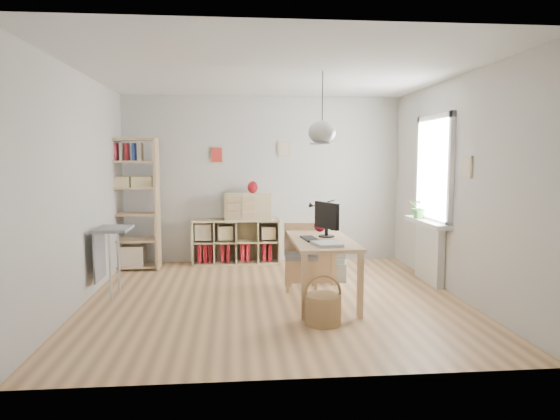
{
  "coord_description": "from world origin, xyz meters",
  "views": [
    {
      "loc": [
        -0.47,
        -5.93,
        1.71
      ],
      "look_at": [
        0.1,
        0.3,
        1.05
      ],
      "focal_mm": 32.0,
      "sensor_mm": 36.0,
      "label": 1
    }
  ],
  "objects": [
    {
      "name": "cube_shelf",
      "position": [
        -0.47,
        2.08,
        0.3
      ],
      "size": [
        1.4,
        0.38,
        0.72
      ],
      "color": "tan",
      "rests_on": "ground"
    },
    {
      "name": "yarn_ball",
      "position": [
        0.63,
        0.41,
        0.83
      ],
      "size": [
        0.15,
        0.15,
        0.15
      ],
      "primitive_type": "sphere",
      "color": "#460915",
      "rests_on": "desk"
    },
    {
      "name": "task_lamp",
      "position": [
        0.64,
        0.47,
        1.01
      ],
      "size": [
        0.36,
        0.13,
        0.38
      ],
      "color": "black",
      "rests_on": "desk"
    },
    {
      "name": "keyboard",
      "position": [
        0.41,
        -0.2,
        0.76
      ],
      "size": [
        0.19,
        0.41,
        0.02
      ],
      "primitive_type": "cube",
      "rotation": [
        0.0,
        0.0,
        0.1
      ],
      "color": "black",
      "rests_on": "desk"
    },
    {
      "name": "potted_plant",
      "position": [
        2.12,
        0.82,
        1.02
      ],
      "size": [
        0.35,
        0.32,
        0.32
      ],
      "primitive_type": "imported",
      "rotation": [
        0.0,
        0.0,
        -0.3
      ],
      "color": "#2C6425",
      "rests_on": "windowsill"
    },
    {
      "name": "radiator",
      "position": [
        2.19,
        0.6,
        0.4
      ],
      "size": [
        0.1,
        0.8,
        0.8
      ],
      "primitive_type": "cube",
      "color": "silver",
      "rests_on": "ground"
    },
    {
      "name": "monitor",
      "position": [
        0.64,
        -0.02,
        0.99
      ],
      "size": [
        0.22,
        0.47,
        0.42
      ],
      "rotation": [
        0.0,
        0.0,
        0.38
      ],
      "color": "black",
      "rests_on": "desk"
    },
    {
      "name": "chair",
      "position": [
        0.38,
        0.43,
        0.48
      ],
      "size": [
        0.44,
        0.44,
        0.85
      ],
      "rotation": [
        0.0,
        0.0,
        -0.06
      ],
      "color": "gray",
      "rests_on": "ground"
    },
    {
      "name": "red_vase",
      "position": [
        -0.18,
        2.04,
        1.24
      ],
      "size": [
        0.16,
        0.16,
        0.19
      ],
      "primitive_type": "ellipsoid",
      "color": "maroon",
      "rests_on": "drawer_chest"
    },
    {
      "name": "wicker_basket",
      "position": [
        0.42,
        -1.0,
        0.17
      ],
      "size": [
        0.38,
        0.37,
        0.52
      ],
      "rotation": [
        0.0,
        0.0,
        -0.0
      ],
      "color": "olive",
      "rests_on": "ground"
    },
    {
      "name": "room_shell",
      "position": [
        0.55,
        -0.15,
        2.0
      ],
      "size": [
        4.5,
        4.5,
        4.5
      ],
      "color": "silver",
      "rests_on": "ground"
    },
    {
      "name": "drawer_chest",
      "position": [
        -0.25,
        2.04,
        0.93
      ],
      "size": [
        0.76,
        0.39,
        0.42
      ],
      "primitive_type": "cube",
      "rotation": [
        0.0,
        0.0,
        -0.07
      ],
      "color": "tan",
      "rests_on": "cube_shelf"
    },
    {
      "name": "side_table",
      "position": [
        -2.04,
        0.35,
        0.67
      ],
      "size": [
        0.4,
        0.55,
        0.85
      ],
      "color": "gray",
      "rests_on": "ground"
    },
    {
      "name": "window_unit",
      "position": [
        2.23,
        0.6,
        1.55
      ],
      "size": [
        0.07,
        1.16,
        1.46
      ],
      "color": "white",
      "rests_on": "ground"
    },
    {
      "name": "storage_chest",
      "position": [
        0.85,
        0.9,
        0.17
      ],
      "size": [
        0.6,
        0.65,
        0.53
      ],
      "rotation": [
        0.0,
        0.0,
        -0.2
      ],
      "color": "#B8B8B3",
      "rests_on": "ground"
    },
    {
      "name": "ground",
      "position": [
        0.0,
        0.0,
        0.0
      ],
      "size": [
        4.5,
        4.5,
        0.0
      ],
      "primitive_type": "plane",
      "color": "tan",
      "rests_on": "ground"
    },
    {
      "name": "tall_bookshelf",
      "position": [
        -2.04,
        1.8,
        1.09
      ],
      "size": [
        0.8,
        0.38,
        2.0
      ],
      "color": "#DCB37E",
      "rests_on": "ground"
    },
    {
      "name": "paper_tray",
      "position": [
        0.53,
        -0.61,
        0.77
      ],
      "size": [
        0.33,
        0.38,
        0.03
      ],
      "primitive_type": "cube",
      "rotation": [
        0.0,
        0.0,
        0.2
      ],
      "color": "white",
      "rests_on": "desk"
    },
    {
      "name": "windowsill",
      "position": [
        2.14,
        0.6,
        0.83
      ],
      "size": [
        0.22,
        1.2,
        0.06
      ],
      "primitive_type": "cube",
      "color": "white",
      "rests_on": "radiator"
    },
    {
      "name": "desk",
      "position": [
        0.55,
        -0.15,
        0.66
      ],
      "size": [
        0.7,
        1.5,
        0.75
      ],
      "color": "#DCB37E",
      "rests_on": "ground"
    }
  ]
}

